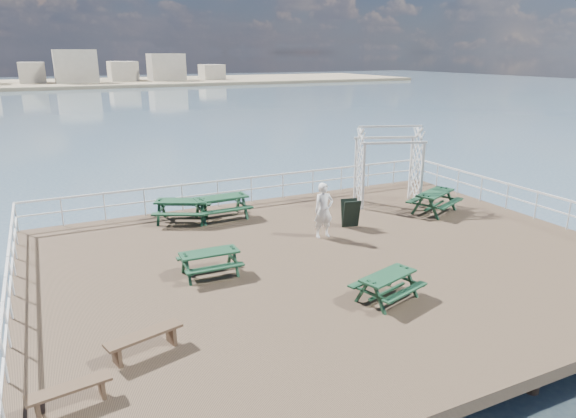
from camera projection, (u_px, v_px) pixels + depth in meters
The scene contains 13 objects.
ground at pixel (334, 262), 15.91m from camera, with size 18.00×14.00×0.30m, color brown.
sea_backdrop at pixel (118, 78), 136.77m from camera, with size 300.00×300.00×9.20m.
railing at pixel (295, 209), 17.80m from camera, with size 17.77×13.76×1.10m.
picnic_table_a at pixel (221, 203), 19.44m from camera, with size 2.03×1.66×0.97m.
picnic_table_b at pixel (182, 206), 19.05m from camera, with size 2.43×2.26×0.94m.
picnic_table_c at pixel (435, 198), 20.17m from camera, with size 2.41×2.22×0.94m.
picnic_table_d at pixel (210, 258), 14.48m from camera, with size 1.67×1.36×0.80m.
picnic_table_e at pixel (388, 281), 13.02m from camera, with size 1.92×1.71×0.79m.
flat_bench_near at pixel (70, 392), 9.09m from camera, with size 1.48×0.55×0.42m.
flat_bench_far at pixel (144, 339), 10.70m from camera, with size 1.68×0.82×0.47m.
trellis_arbor at pixel (388, 170), 21.10m from camera, with size 2.94×2.19×3.26m.
sandwich_board at pixel (350, 213), 18.53m from camera, with size 0.70×0.58×1.03m.
person at pixel (324, 210), 17.37m from camera, with size 0.69×0.45×1.89m, color white.
Camera 1 is at (-7.66, -12.67, 6.07)m, focal length 32.00 mm.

